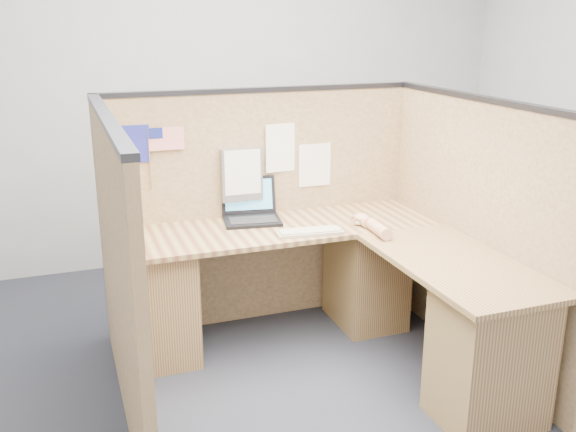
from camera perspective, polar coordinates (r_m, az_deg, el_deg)
name	(u,v)px	position (r m, az deg, el deg)	size (l,w,h in m)	color
floor	(320,390)	(3.62, 2.90, -15.15)	(5.00, 5.00, 0.00)	#1F222C
wall_back	(214,89)	(5.23, -6.59, 11.18)	(5.00, 5.00, 0.00)	#A1A4A6
cubicle_partitions	(294,233)	(3.65, 0.49, -1.48)	(2.06, 1.83, 1.53)	brown
l_desk	(332,298)	(3.73, 3.91, -7.29)	(1.95, 1.75, 0.73)	brown
laptop	(249,210)	(4.01, -3.49, 0.56)	(0.38, 0.38, 0.25)	black
keyboard	(309,232)	(3.74, 1.92, -1.42)	(0.40, 0.18, 0.03)	gray
mouse	(361,221)	(3.92, 6.52, -0.48)	(0.11, 0.06, 0.04)	silver
hand_forearm	(373,225)	(3.81, 7.56, -0.83)	(0.11, 0.38, 0.08)	tan
blue_poster	(135,144)	(3.87, -13.42, 6.25)	(0.17, 0.00, 0.22)	navy
american_flag	(162,141)	(3.88, -11.11, 6.54)	(0.21, 0.01, 0.37)	olive
file_holder	(242,175)	(4.01, -4.13, 3.70)	(0.26, 0.05, 0.33)	slate
paper_left	(283,148)	(4.09, -0.42, 6.09)	(0.24, 0.00, 0.31)	white
paper_right	(315,165)	(4.19, 2.40, 4.54)	(0.22, 0.00, 0.28)	white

